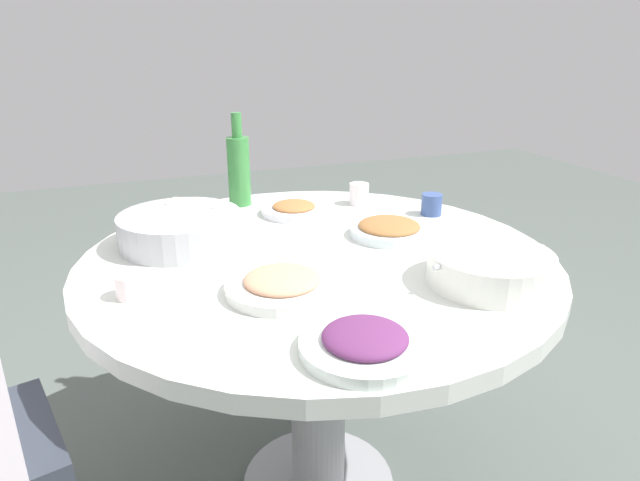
# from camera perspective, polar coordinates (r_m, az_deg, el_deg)

# --- Properties ---
(round_dining_table) EXTENTS (1.18, 1.18, 0.75)m
(round_dining_table) POSITION_cam_1_polar(r_m,az_deg,el_deg) (1.45, -0.20, -6.85)
(round_dining_table) COLOR #99999E
(round_dining_table) RESTS_ON ground
(rice_bowl) EXTENTS (0.32, 0.32, 0.09)m
(rice_bowl) POSITION_cam_1_polar(r_m,az_deg,el_deg) (1.48, -14.21, 1.22)
(rice_bowl) COLOR #B2B5BA
(rice_bowl) RESTS_ON round_dining_table
(soup_bowl) EXTENTS (0.30, 0.27, 0.07)m
(soup_bowl) POSITION_cam_1_polar(r_m,az_deg,el_deg) (1.27, 17.13, -2.82)
(soup_bowl) COLOR white
(soup_bowl) RESTS_ON round_dining_table
(dish_stirfry) EXTENTS (0.21, 0.21, 0.05)m
(dish_stirfry) POSITION_cam_1_polar(r_m,az_deg,el_deg) (1.51, 7.15, 1.20)
(dish_stirfry) COLOR silver
(dish_stirfry) RESTS_ON round_dining_table
(dish_shrimp) EXTENTS (0.25, 0.25, 0.05)m
(dish_shrimp) POSITION_cam_1_polar(r_m,az_deg,el_deg) (1.18, -3.93, -4.50)
(dish_shrimp) COLOR silver
(dish_shrimp) RESTS_ON round_dining_table
(dish_tofu_braise) EXTENTS (0.20, 0.20, 0.04)m
(dish_tofu_braise) POSITION_cam_1_polar(r_m,az_deg,el_deg) (1.69, -2.71, 3.28)
(dish_tofu_braise) COLOR silver
(dish_tofu_braise) RESTS_ON round_dining_table
(dish_eggplant) EXTENTS (0.23, 0.23, 0.05)m
(dish_eggplant) POSITION_cam_1_polar(r_m,az_deg,el_deg) (0.97, 4.67, -10.46)
(dish_eggplant) COLOR silver
(dish_eggplant) RESTS_ON round_dining_table
(green_bottle) EXTENTS (0.07, 0.07, 0.29)m
(green_bottle) POSITION_cam_1_polar(r_m,az_deg,el_deg) (1.78, -8.39, 7.37)
(green_bottle) COLOR #38833D
(green_bottle) RESTS_ON round_dining_table
(tea_cup_near) EXTENTS (0.06, 0.06, 0.06)m
(tea_cup_near) POSITION_cam_1_polar(r_m,az_deg,el_deg) (1.71, 11.45, 3.67)
(tea_cup_near) COLOR #374F8A
(tea_cup_near) RESTS_ON round_dining_table
(tea_cup_far) EXTENTS (0.06, 0.06, 0.05)m
(tea_cup_far) POSITION_cam_1_polar(r_m,az_deg,el_deg) (1.22, -18.98, -4.45)
(tea_cup_far) COLOR silver
(tea_cup_far) RESTS_ON round_dining_table
(tea_cup_side) EXTENTS (0.06, 0.06, 0.07)m
(tea_cup_side) POSITION_cam_1_polar(r_m,az_deg,el_deg) (1.79, 4.06, 4.82)
(tea_cup_side) COLOR white
(tea_cup_side) RESTS_ON round_dining_table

